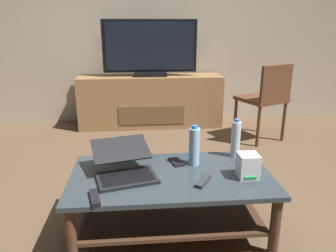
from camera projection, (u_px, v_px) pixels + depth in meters
name	position (u px, v px, depth m)	size (l,w,h in m)	color
ground_plane	(173.00, 208.00, 2.31)	(7.68, 7.68, 0.00)	brown
back_wall	(155.00, 14.00, 4.09)	(6.40, 0.12, 2.80)	#B2A38C
coffee_table	(171.00, 192.00, 1.99)	(1.22, 0.66, 0.40)	#2D383D
media_cabinet	(151.00, 101.00, 4.11)	(1.81, 0.43, 0.65)	olive
television	(150.00, 49.00, 3.89)	(1.15, 0.20, 0.68)	black
dining_chair	(266.00, 97.00, 3.52)	(0.58, 0.58, 0.87)	#59331E
laptop	(124.00, 166.00, 1.93)	(0.43, 0.47, 0.17)	black
router_box	(248.00, 166.00, 1.90)	(0.12, 0.12, 0.15)	white
water_bottle_near	(194.00, 146.00, 2.05)	(0.07, 0.07, 0.27)	#99C6E5
water_bottle_far	(236.00, 139.00, 2.18)	(0.06, 0.06, 0.27)	silver
cell_phone	(176.00, 162.00, 2.11)	(0.07, 0.14, 0.01)	black
tv_remote	(95.00, 198.00, 1.67)	(0.04, 0.16, 0.02)	black
soundbar_remote	(203.00, 181.00, 1.85)	(0.04, 0.16, 0.02)	#2D2D30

